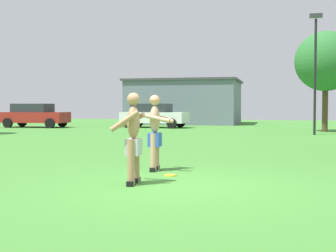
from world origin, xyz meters
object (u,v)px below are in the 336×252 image
object	(u,v)px
player_in_blue	(155,129)
car_white_mid_lot	(154,115)
car_red_far_end	(35,115)
tree_behind_players	(326,61)
lamp_post	(315,61)
player_near	(133,136)
frisbee	(170,175)

from	to	relation	value
player_in_blue	car_white_mid_lot	xyz separation A→B (m)	(-5.36, 19.51, -0.09)
car_white_mid_lot	car_red_far_end	size ratio (longest dim) A/B	1.03
tree_behind_players	car_red_far_end	bearing A→B (deg)	176.35
tree_behind_players	lamp_post	bearing A→B (deg)	-104.45
player_near	car_red_far_end	distance (m)	23.80
player_in_blue	car_red_far_end	distance (m)	22.30
player_near	lamp_post	world-z (taller)	lamp_post
player_near	frisbee	distance (m)	1.47
player_in_blue	frisbee	world-z (taller)	player_in_blue
player_near	car_white_mid_lot	size ratio (longest dim) A/B	0.37
car_white_mid_lot	lamp_post	distance (m)	11.58
frisbee	player_in_blue	bearing A→B (deg)	126.55
player_near	tree_behind_players	distance (m)	19.51
car_red_far_end	player_near	bearing A→B (deg)	-56.18
tree_behind_players	player_in_blue	bearing A→B (deg)	-106.94
player_in_blue	car_white_mid_lot	world-z (taller)	player_in_blue
player_near	car_red_far_end	world-z (taller)	player_near
player_near	player_in_blue	size ratio (longest dim) A/B	0.99
player_near	tree_behind_players	size ratio (longest dim) A/B	0.30
car_red_far_end	tree_behind_players	xyz separation A→B (m)	(18.30, -1.17, 3.03)
car_white_mid_lot	frisbee	bearing A→B (deg)	-73.83
car_red_far_end	tree_behind_players	distance (m)	18.58
player_in_blue	car_white_mid_lot	bearing A→B (deg)	105.35
player_in_blue	car_red_far_end	world-z (taller)	player_in_blue
player_near	player_in_blue	distance (m)	1.78
frisbee	car_white_mid_lot	distance (m)	21.02
player_near	tree_behind_players	world-z (taller)	tree_behind_players
car_white_mid_lot	tree_behind_players	bearing A→B (deg)	-14.39
player_near	car_white_mid_lot	bearing A→B (deg)	104.30
player_near	lamp_post	xyz separation A→B (m)	(4.29, 15.65, 2.74)
player_near	player_in_blue	bearing A→B (deg)	92.24
player_near	car_white_mid_lot	world-z (taller)	player_near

